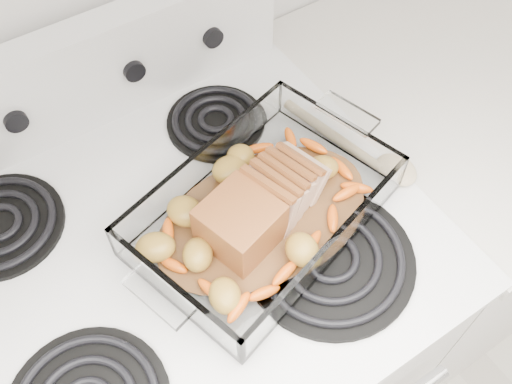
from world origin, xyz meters
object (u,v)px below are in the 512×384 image
baking_dish (263,212)px  pork_roast (252,209)px  electric_range (191,348)px  counter_right (420,210)px

baking_dish → pork_roast: (-0.02, 0.00, 0.03)m
electric_range → pork_roast: (0.13, -0.05, 0.51)m
electric_range → baking_dish: 0.51m
pork_roast → baking_dish: bearing=-11.5°
pork_roast → electric_range: bearing=145.9°
baking_dish → pork_roast: bearing=164.0°
electric_range → counter_right: (0.66, -0.00, -0.02)m
electric_range → counter_right: 0.67m
electric_range → counter_right: bearing=-0.1°
counter_right → baking_dish: size_ratio=2.47×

